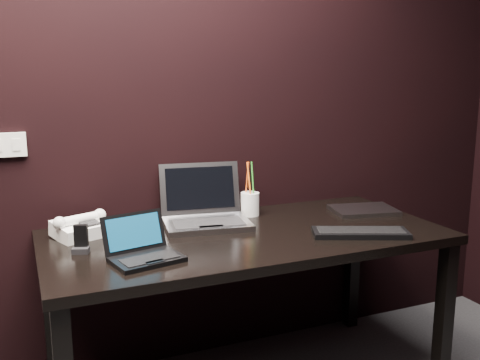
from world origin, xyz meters
name	(u,v)px	position (x,y,z in m)	size (l,w,h in m)	color
wall_back	(152,98)	(0.00, 1.80, 1.30)	(4.00, 4.00, 0.00)	black
wall_switch	(7,145)	(-0.62, 1.79, 1.12)	(0.15, 0.02, 0.10)	silver
desk	(247,250)	(0.30, 1.40, 0.66)	(1.70, 0.80, 0.74)	black
netbook	(143,251)	(-0.19, 1.24, 0.77)	(0.29, 0.27, 0.16)	black
silver_laptop	(205,214)	(0.18, 1.60, 0.79)	(0.42, 0.39, 0.26)	#96969B
ext_keyboard	(360,233)	(0.72, 1.18, 0.75)	(0.42, 0.28, 0.03)	black
closed_laptop	(363,210)	(0.97, 1.49, 0.75)	(0.34, 0.28, 0.02)	#9B9BA0
desk_phone	(80,227)	(-0.37, 1.61, 0.78)	(0.24, 0.23, 0.12)	white
mobile_phone	(81,242)	(-0.39, 1.41, 0.78)	(0.07, 0.07, 0.11)	black
pen_cup	(250,203)	(0.43, 1.66, 0.80)	(0.11, 0.11, 0.26)	silver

